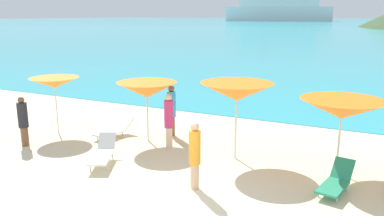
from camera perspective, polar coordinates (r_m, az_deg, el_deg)
The scene contains 14 objects.
ground_plane at distance 17.82m, azimuth 12.42°, elevation -0.98°, with size 50.00×100.00×0.30m, color beige.
ocean_water at distance 235.09m, azimuth 25.48°, elevation 11.28°, with size 650.00×440.00×0.02m, color #2DADBC.
umbrella_0 at distance 14.65m, azimuth -19.54°, elevation 3.51°, with size 1.75×1.75×2.06m.
umbrella_1 at distance 13.04m, azimuth -6.65°, elevation 2.65°, with size 2.18×2.18×2.05m.
umbrella_2 at distance 11.34m, azimuth 6.58°, elevation 2.36°, with size 2.17×2.17×2.31m.
umbrella_3 at distance 11.04m, azimuth 21.14°, elevation -0.16°, with size 2.24×2.24×2.05m.
lounge_chair_1 at distance 11.67m, azimuth -12.94°, elevation -6.40°, with size 1.17×1.69×0.71m.
lounge_chair_2 at distance 14.04m, azimuth -11.35°, elevation -3.14°, with size 0.82×1.59×0.55m.
lounge_chair_3 at distance 10.28m, azimuth 20.40°, elevation -9.98°, with size 0.79×1.55×0.67m.
beachgoer_0 at distance 9.56m, azimuth 0.40°, elevation -6.71°, with size 0.29×0.29×1.71m.
beachgoer_1 at distance 12.50m, azimuth -3.42°, elevation -1.64°, with size 0.30×0.30×1.78m.
beachgoer_2 at distance 13.82m, azimuth -23.55°, elevation -1.64°, with size 0.32×0.32×1.65m.
beachgoer_3 at distance 13.72m, azimuth -3.03°, elevation -0.13°, with size 0.31×0.31×1.83m.
cruise_ship at distance 261.36m, azimuth 12.55°, elevation 14.21°, with size 66.75×22.36×22.15m.
Camera 1 is at (3.91, -6.82, 4.24)m, focal length 36.33 mm.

